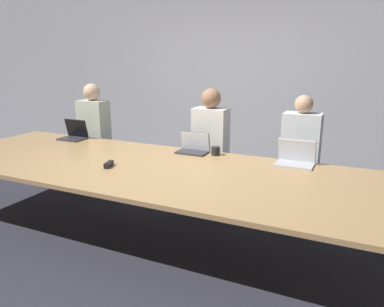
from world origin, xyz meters
name	(u,v)px	position (x,y,z in m)	size (l,w,h in m)	color
ground_plane	(150,235)	(0.00, 0.00, 0.00)	(24.00, 24.00, 0.00)	#2D2D38
curtain_wall	(232,81)	(0.00, 2.45, 1.40)	(12.00, 0.06, 2.80)	#ADADB2
conference_table	(148,170)	(0.00, 0.00, 0.70)	(4.70, 1.61, 0.74)	tan
laptop_far_center	(194,147)	(0.18, 0.67, 0.80)	(0.34, 0.22, 0.22)	#333338
person_far_center	(210,150)	(0.24, 1.02, 0.69)	(0.40, 0.24, 1.42)	#2D2D38
cup_far_center	(216,151)	(0.45, 0.66, 0.78)	(0.09, 0.09, 0.09)	#232328
laptop_far_left	(74,133)	(-1.49, 0.64, 0.81)	(0.33, 0.24, 0.25)	#333338
person_far_left	(95,136)	(-1.50, 1.04, 0.69)	(0.40, 0.24, 1.41)	#2D2D38
laptop_far_right	(296,158)	(1.29, 0.66, 0.81)	(0.37, 0.25, 0.25)	#B7B7BC
person_far_right	(300,160)	(1.27, 1.08, 0.67)	(0.40, 0.24, 1.38)	#2D2D38
stapler	(109,164)	(-0.32, -0.19, 0.76)	(0.08, 0.16, 0.05)	black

